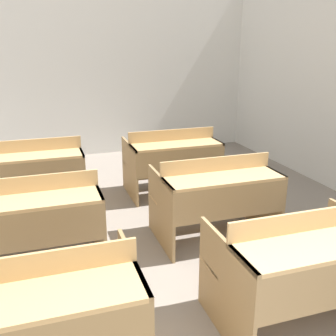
# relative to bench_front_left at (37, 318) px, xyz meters

# --- Properties ---
(wall_back) EXTENTS (6.08, 0.06, 3.06)m
(wall_back) POSITION_rel_bench_front_left_xyz_m (0.96, 5.14, 1.06)
(wall_back) COLOR silver
(wall_back) RESTS_ON ground_plane
(bench_front_left) EXTENTS (1.18, 0.81, 0.88)m
(bench_front_left) POSITION_rel_bench_front_left_xyz_m (0.00, 0.00, 0.00)
(bench_front_left) COLOR olive
(bench_front_left) RESTS_ON ground_plane
(bench_front_right) EXTENTS (1.18, 0.81, 0.88)m
(bench_front_right) POSITION_rel_bench_front_left_xyz_m (1.78, 0.01, 0.00)
(bench_front_right) COLOR #997B51
(bench_front_right) RESTS_ON ground_plane
(bench_second_left) EXTENTS (1.18, 0.81, 0.88)m
(bench_second_left) POSITION_rel_bench_front_left_xyz_m (-0.02, 1.37, 0.00)
(bench_second_left) COLOR #96784E
(bench_second_left) RESTS_ON ground_plane
(bench_second_right) EXTENTS (1.18, 0.81, 0.88)m
(bench_second_right) POSITION_rel_bench_front_left_xyz_m (1.76, 1.40, 0.00)
(bench_second_right) COLOR #98794F
(bench_second_right) RESTS_ON ground_plane
(bench_third_left) EXTENTS (1.18, 0.81, 0.88)m
(bench_third_left) POSITION_rel_bench_front_left_xyz_m (-0.01, 2.79, 0.00)
(bench_third_left) COLOR #98794F
(bench_third_left) RESTS_ON ground_plane
(bench_third_right) EXTENTS (1.18, 0.81, 0.88)m
(bench_third_right) POSITION_rel_bench_front_left_xyz_m (1.76, 2.78, 0.00)
(bench_third_right) COLOR #94754B
(bench_third_right) RESTS_ON ground_plane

